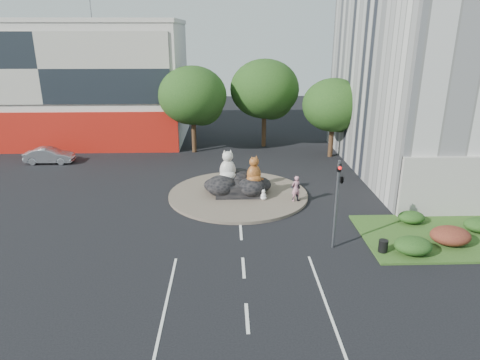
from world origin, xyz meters
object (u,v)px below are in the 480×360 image
object	(u,v)px
pedestrian_pink	(296,189)
pedestrian_dark	(296,189)
parked_car	(49,156)
cat_white	(228,165)
litter_bin	(383,246)
cat_tabby	(254,169)
kitten_white	(263,194)
kitten_calico	(220,191)

from	to	relation	value
pedestrian_pink	pedestrian_dark	xyz separation A→B (m)	(0.02, 0.20, -0.09)
parked_car	cat_white	bearing A→B (deg)	-117.18
pedestrian_pink	pedestrian_dark	size ratio (longest dim) A/B	1.11
cat_white	litter_bin	world-z (taller)	cat_white
litter_bin	cat_tabby	bearing A→B (deg)	127.25
kitten_white	pedestrian_dark	size ratio (longest dim) A/B	0.47
pedestrian_pink	parked_car	size ratio (longest dim) A/B	0.42
kitten_white	parked_car	world-z (taller)	parked_car
pedestrian_pink	cat_white	bearing A→B (deg)	-47.01
litter_bin	pedestrian_pink	bearing A→B (deg)	116.74
kitten_calico	pedestrian_pink	xyz separation A→B (m)	(5.16, -0.83, 0.41)
cat_tabby	parked_car	distance (m)	20.02
cat_white	kitten_white	bearing A→B (deg)	-41.54
pedestrian_pink	parked_car	bearing A→B (deg)	-50.09
cat_white	kitten_white	distance (m)	3.39
kitten_white	litter_bin	xyz separation A→B (m)	(5.78, -7.47, -0.12)
litter_bin	pedestrian_dark	bearing A→B (deg)	115.97
parked_car	kitten_white	bearing A→B (deg)	-118.18
pedestrian_dark	parked_car	distance (m)	22.98
cat_white	litter_bin	xyz separation A→B (m)	(8.24, -9.14, -1.76)
cat_white	pedestrian_dark	xyz separation A→B (m)	(4.66, -1.79, -1.21)
cat_tabby	pedestrian_dark	bearing A→B (deg)	-51.78
cat_tabby	kitten_white	size ratio (longest dim) A/B	2.62
pedestrian_pink	parked_car	distance (m)	23.05
kitten_calico	parked_car	xyz separation A→B (m)	(-15.49, 9.39, 0.01)
cat_tabby	kitten_white	bearing A→B (deg)	-88.10
cat_white	kitten_white	world-z (taller)	cat_white
cat_tabby	litter_bin	xyz separation A→B (m)	(6.40, -8.41, -1.64)
kitten_calico	pedestrian_dark	xyz separation A→B (m)	(5.18, -0.62, 0.32)
pedestrian_dark	cat_tabby	bearing A→B (deg)	13.40
pedestrian_pink	parked_car	world-z (taller)	pedestrian_pink
cat_tabby	kitten_white	world-z (taller)	cat_tabby
pedestrian_pink	litter_bin	distance (m)	8.03
cat_white	cat_tabby	distance (m)	1.98
cat_tabby	kitten_calico	bearing A→B (deg)	159.41
parked_car	litter_bin	xyz separation A→B (m)	(24.25, -17.37, -0.25)
pedestrian_dark	parked_car	world-z (taller)	pedestrian_dark
kitten_calico	kitten_white	xyz separation A→B (m)	(2.98, -0.51, -0.11)
kitten_calico	litter_bin	xyz separation A→B (m)	(8.76, -7.97, -0.23)
cat_white	kitten_calico	size ratio (longest dim) A/B	2.29
cat_tabby	litter_bin	distance (m)	10.70
cat_tabby	parked_car	world-z (taller)	cat_tabby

